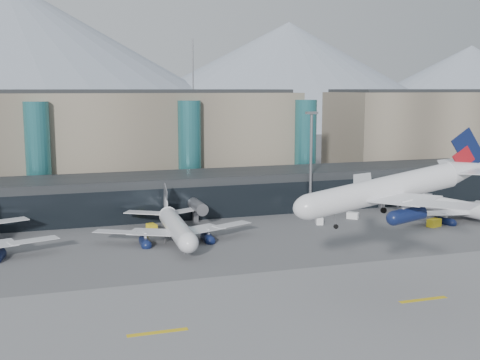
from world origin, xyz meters
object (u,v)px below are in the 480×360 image
jet_parked_right (450,202)px  lightmast_mid (311,157)px  jet_parked_mid (174,219)px  veh_d (319,220)px  veh_e (434,223)px  hero_jet (402,180)px  veh_b (152,228)px  veh_g (353,215)px

jet_parked_right → lightmast_mid: bearing=44.5°
jet_parked_mid → veh_d: bearing=-81.6°
veh_d → jet_parked_right: bearing=-79.3°
jet_parked_mid → veh_e: (58.88, -6.80, -3.34)m
lightmast_mid → jet_parked_mid: lightmast_mid is taller
lightmast_mid → hero_jet: bearing=-102.0°
veh_b → veh_e: size_ratio=0.87×
jet_parked_right → veh_d: (-32.84, 3.89, -3.17)m
hero_jet → veh_d: hero_jet is taller
veh_e → veh_g: size_ratio=1.18×
lightmast_mid → jet_parked_mid: bearing=-157.7°
veh_g → veh_d: bearing=-121.5°
lightmast_mid → veh_d: 18.27m
jet_parked_mid → lightmast_mid: bearing=-65.5°
jet_parked_mid → veh_e: size_ratio=10.88×
lightmast_mid → jet_parked_mid: (-38.07, -15.59, -10.17)m
veh_e → veh_g: bearing=116.4°
lightmast_mid → veh_b: (-41.41, -7.03, -13.62)m
lightmast_mid → jet_parked_right: size_ratio=0.78×
jet_parked_mid → veh_g: jet_parked_mid is taller
veh_b → veh_e: 64.09m
lightmast_mid → veh_e: (20.81, -22.38, -13.51)m
veh_d → veh_e: veh_e is taller
jet_parked_mid → veh_g: 45.88m
jet_parked_mid → veh_g: size_ratio=12.82×
jet_parked_right → veh_g: jet_parked_right is taller
lightmast_mid → hero_jet: lightmast_mid is taller
veh_b → veh_g: veh_b is taller
hero_jet → veh_e: 53.52m
veh_e → veh_d: bearing=136.9°
veh_b → veh_g: size_ratio=1.02×
veh_d → veh_e: bearing=-96.4°
jet_parked_right → veh_g: size_ratio=12.11×
jet_parked_mid → veh_d: jet_parked_mid is taller
veh_b → veh_e: bearing=-116.0°
veh_b → veh_d: bearing=-109.3°
hero_jet → veh_g: hero_jet is taller
hero_jet → jet_parked_mid: size_ratio=0.95×
jet_parked_mid → veh_b: size_ratio=12.57×
veh_e → veh_g: (-13.59, 13.30, -0.12)m
jet_parked_mid → jet_parked_right: jet_parked_mid is taller
hero_jet → veh_g: size_ratio=12.24×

